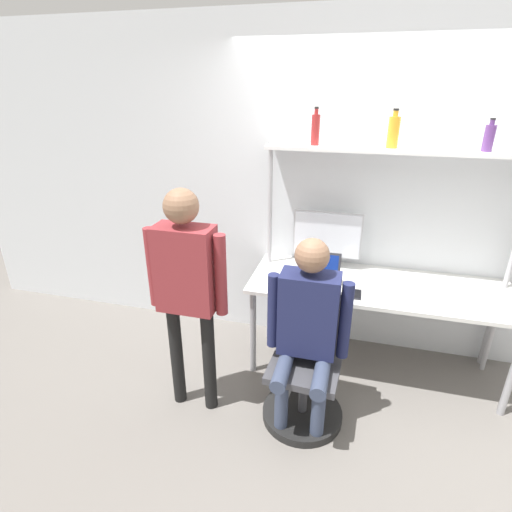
# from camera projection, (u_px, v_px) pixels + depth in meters

# --- Properties ---
(ground_plane) EXTENTS (12.00, 12.00, 0.00)m
(ground_plane) POSITION_uv_depth(u_px,v_px,m) (368.00, 397.00, 3.01)
(ground_plane) COLOR slate
(wall_back) EXTENTS (8.00, 0.06, 2.70)m
(wall_back) POSITION_uv_depth(u_px,v_px,m) (388.00, 197.00, 3.15)
(wall_back) COLOR silver
(wall_back) RESTS_ON ground_plane
(desk) EXTENTS (1.96, 0.71, 0.77)m
(desk) POSITION_uv_depth(u_px,v_px,m) (378.00, 293.00, 3.07)
(desk) COLOR silver
(desk) RESTS_ON ground_plane
(shelf_unit) EXTENTS (1.86, 0.28, 1.76)m
(shelf_unit) POSITION_uv_depth(u_px,v_px,m) (392.00, 181.00, 2.92)
(shelf_unit) COLOR white
(shelf_unit) RESTS_ON ground_plane
(monitor) EXTENTS (0.55, 0.16, 0.48)m
(monitor) POSITION_uv_depth(u_px,v_px,m) (327.00, 237.00, 3.23)
(monitor) COLOR #B7B7BC
(monitor) RESTS_ON desk
(laptop) EXTENTS (0.30, 0.25, 0.25)m
(laptop) POSITION_uv_depth(u_px,v_px,m) (319.00, 277.00, 3.01)
(laptop) COLOR #333338
(laptop) RESTS_ON desk
(cell_phone) EXTENTS (0.07, 0.15, 0.01)m
(cell_phone) POSITION_uv_depth(u_px,v_px,m) (356.00, 294.00, 2.89)
(cell_phone) COLOR black
(cell_phone) RESTS_ON desk
(office_chair) EXTENTS (0.56, 0.56, 0.91)m
(office_chair) POSITION_uv_depth(u_px,v_px,m) (305.00, 381.00, 2.77)
(office_chair) COLOR black
(office_chair) RESTS_ON ground_plane
(person_seated) EXTENTS (0.54, 0.47, 1.34)m
(person_seated) POSITION_uv_depth(u_px,v_px,m) (307.00, 323.00, 2.52)
(person_seated) COLOR #38425B
(person_seated) RESTS_ON ground_plane
(person_standing) EXTENTS (0.55, 0.22, 1.62)m
(person_standing) POSITION_uv_depth(u_px,v_px,m) (187.00, 278.00, 2.56)
(person_standing) COLOR black
(person_standing) RESTS_ON ground_plane
(bottle_amber) EXTENTS (0.08, 0.08, 0.26)m
(bottle_amber) POSITION_uv_depth(u_px,v_px,m) (393.00, 132.00, 2.79)
(bottle_amber) COLOR gold
(bottle_amber) RESTS_ON shelf_unit
(bottle_red) EXTENTS (0.06, 0.06, 0.27)m
(bottle_red) POSITION_uv_depth(u_px,v_px,m) (315.00, 129.00, 2.92)
(bottle_red) COLOR maroon
(bottle_red) RESTS_ON shelf_unit
(bottle_purple) EXTENTS (0.07, 0.07, 0.21)m
(bottle_purple) POSITION_uv_depth(u_px,v_px,m) (489.00, 137.00, 2.66)
(bottle_purple) COLOR #593372
(bottle_purple) RESTS_ON shelf_unit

